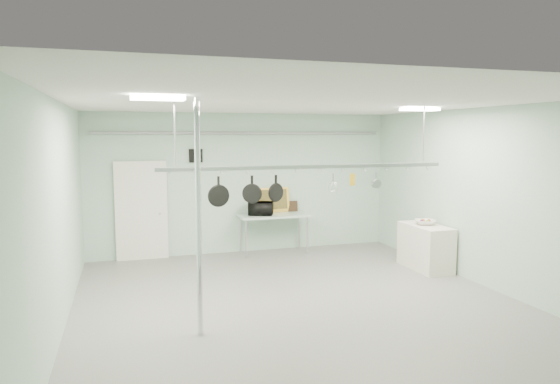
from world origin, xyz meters
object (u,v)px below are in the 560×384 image
object	(u,v)px
chrome_pole	(199,219)
microwave	(261,209)
side_cabinet	(425,247)
skillet_right	(276,188)
prep_table	(274,217)
fruit_bowl	(425,222)
coffee_canister	(269,211)
skillet_mid	(252,189)
pot_rack	(309,165)
skillet_left	(219,191)

from	to	relation	value
chrome_pole	microwave	xyz separation A→B (m)	(1.99, 4.19, -0.55)
side_cabinet	skillet_right	distance (m)	3.94
prep_table	fruit_bowl	bearing A→B (deg)	-40.08
coffee_canister	skillet_mid	distance (m)	3.52
chrome_pole	coffee_canister	distance (m)	4.67
prep_table	fruit_bowl	distance (m)	3.34
fruit_bowl	skillet_right	size ratio (longest dim) A/B	0.96
side_cabinet	pot_rack	distance (m)	3.62
fruit_bowl	chrome_pole	bearing A→B (deg)	-157.13
coffee_canister	skillet_mid	size ratio (longest dim) A/B	0.51
side_cabinet	chrome_pole	bearing A→B (deg)	-157.59
skillet_left	skillet_right	distance (m)	0.91
prep_table	microwave	xyz separation A→B (m)	(-0.31, -0.01, 0.22)
pot_rack	skillet_right	size ratio (longest dim) A/B	11.32
side_cabinet	skillet_mid	distance (m)	4.28
prep_table	pot_rack	size ratio (longest dim) A/B	0.33
chrome_pole	prep_table	xyz separation A→B (m)	(2.30, 4.20, -0.77)
skillet_mid	skillet_right	distance (m)	0.39
microwave	skillet_mid	xyz separation A→B (m)	(-1.03, -3.29, 0.82)
side_cabinet	microwave	bearing A→B (deg)	142.52
prep_table	side_cabinet	bearing A→B (deg)	-40.79
prep_table	side_cabinet	size ratio (longest dim) A/B	1.33
side_cabinet	pot_rack	xyz separation A→B (m)	(-2.95, -1.10, 1.78)
coffee_canister	side_cabinet	bearing A→B (deg)	-37.87
coffee_canister	skillet_right	distance (m)	3.41
skillet_right	fruit_bowl	bearing A→B (deg)	-5.76
fruit_bowl	skillet_left	xyz separation A→B (m)	(-4.42, -1.15, 0.91)
prep_table	coffee_canister	xyz separation A→B (m)	(-0.15, -0.10, 0.18)
microwave	skillet_left	distance (m)	3.73
fruit_bowl	skillet_mid	xyz separation A→B (m)	(-3.90, -1.15, 0.92)
prep_table	skillet_mid	size ratio (longest dim) A/B	3.74
chrome_pole	side_cabinet	world-z (taller)	chrome_pole
microwave	fruit_bowl	xyz separation A→B (m)	(2.86, -2.14, -0.10)
microwave	skillet_right	xyz separation A→B (m)	(-0.64, -3.29, 0.82)
chrome_pole	pot_rack	world-z (taller)	chrome_pole
pot_rack	skillet_right	xyz separation A→B (m)	(-0.55, 0.00, -0.36)
microwave	coffee_canister	xyz separation A→B (m)	(0.16, -0.09, -0.04)
skillet_left	chrome_pole	bearing A→B (deg)	-123.17
skillet_mid	chrome_pole	bearing A→B (deg)	-112.20
microwave	fruit_bowl	bearing A→B (deg)	165.65
skillet_mid	prep_table	bearing A→B (deg)	92.60
microwave	fruit_bowl	size ratio (longest dim) A/B	1.32
prep_table	chrome_pole	bearing A→B (deg)	-118.71
chrome_pole	pot_rack	distance (m)	2.19
microwave	coffee_canister	distance (m)	0.19
chrome_pole	skillet_mid	xyz separation A→B (m)	(0.96, 0.90, 0.27)
chrome_pole	microwave	world-z (taller)	chrome_pole
chrome_pole	skillet_right	world-z (taller)	chrome_pole
skillet_mid	pot_rack	bearing A→B (deg)	24.69
pot_rack	skillet_mid	size ratio (longest dim) A/B	11.23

